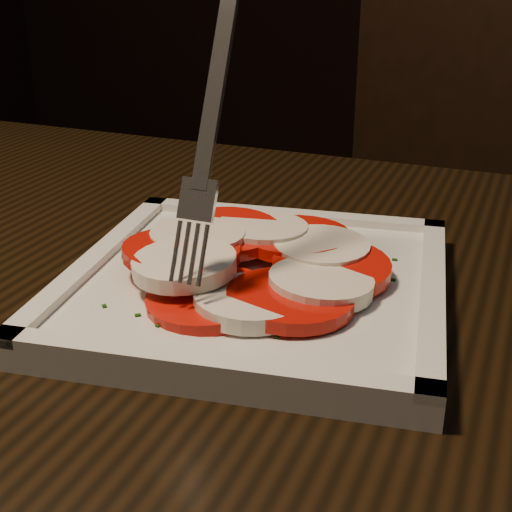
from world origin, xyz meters
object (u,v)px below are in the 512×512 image
Objects in this scene: fork at (220,108)px; plate at (256,287)px; table at (342,489)px; chair at (431,236)px.

plate is at bearing 48.18° from fork.
plate is (-0.08, 0.05, 0.11)m from table.
fork is (-0.09, 0.03, 0.23)m from table.
chair reaches higher than table.
table is at bearing -67.85° from chair.
plate is 1.34× the size of fork.
fork is at bearing -75.00° from chair.
table is 0.14m from plate.
table is 0.25m from fork.
chair is 5.18× the size of fork.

